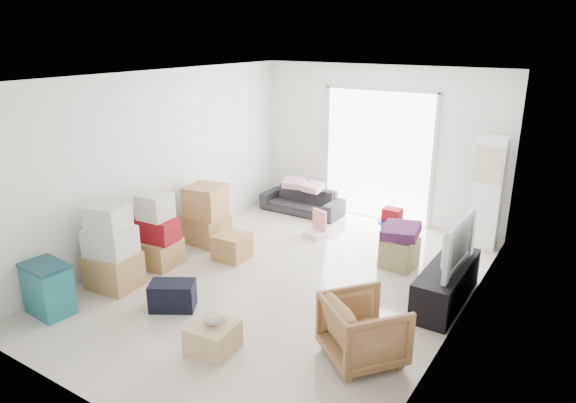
% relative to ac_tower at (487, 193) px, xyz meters
% --- Properties ---
extents(room_shell, '(4.98, 6.48, 3.18)m').
position_rel_ac_tower_xyz_m(room_shell, '(-1.95, -2.65, 0.48)').
color(room_shell, beige).
rests_on(room_shell, ground).
extents(sliding_door, '(2.10, 0.04, 2.33)m').
position_rel_ac_tower_xyz_m(sliding_door, '(-1.95, 0.33, 0.37)').
color(sliding_door, white).
rests_on(sliding_door, room_shell).
extents(ac_tower, '(0.45, 0.30, 1.75)m').
position_rel_ac_tower_xyz_m(ac_tower, '(0.00, 0.00, 0.00)').
color(ac_tower, white).
rests_on(ac_tower, room_shell).
extents(tv_console, '(0.44, 1.48, 0.49)m').
position_rel_ac_tower_xyz_m(tv_console, '(0.05, -2.07, -0.63)').
color(tv_console, black).
rests_on(tv_console, room_shell).
extents(television, '(0.66, 1.12, 0.14)m').
position_rel_ac_tower_xyz_m(television, '(0.05, -2.07, -0.31)').
color(television, black).
rests_on(television, tv_console).
extents(sofa, '(1.54, 0.46, 0.60)m').
position_rel_ac_tower_xyz_m(sofa, '(-3.20, -0.15, -0.57)').
color(sofa, '#2B2B31').
rests_on(sofa, room_shell).
extents(pillow_left, '(0.47, 0.40, 0.13)m').
position_rel_ac_tower_xyz_m(pillow_left, '(-3.39, -0.14, -0.21)').
color(pillow_left, '#D79DAE').
rests_on(pillow_left, sofa).
extents(pillow_right, '(0.42, 0.35, 0.13)m').
position_rel_ac_tower_xyz_m(pillow_right, '(-2.96, -0.17, -0.21)').
color(pillow_right, '#D79DAE').
rests_on(pillow_right, sofa).
extents(armchair, '(1.00, 0.99, 0.76)m').
position_rel_ac_tower_xyz_m(armchair, '(-0.32, -3.71, -0.50)').
color(armchair, '#A07347').
rests_on(armchair, room_shell).
extents(storage_bins, '(0.58, 0.43, 0.64)m').
position_rel_ac_tower_xyz_m(storage_bins, '(-3.85, -4.88, -0.55)').
color(storage_bins, '#17636B').
rests_on(storage_bins, room_shell).
extents(box_stack_a, '(0.68, 0.58, 1.14)m').
position_rel_ac_tower_xyz_m(box_stack_a, '(-3.75, -4.02, -0.36)').
color(box_stack_a, tan).
rests_on(box_stack_a, room_shell).
extents(box_stack_b, '(0.61, 0.58, 1.08)m').
position_rel_ac_tower_xyz_m(box_stack_b, '(-3.75, -3.22, -0.41)').
color(box_stack_b, tan).
rests_on(box_stack_b, room_shell).
extents(box_stack_c, '(0.67, 0.62, 0.94)m').
position_rel_ac_tower_xyz_m(box_stack_c, '(-3.72, -2.21, -0.42)').
color(box_stack_c, tan).
rests_on(box_stack_c, room_shell).
extents(loose_box, '(0.48, 0.48, 0.38)m').
position_rel_ac_tower_xyz_m(loose_box, '(-3.00, -2.48, -0.68)').
color(loose_box, tan).
rests_on(loose_box, room_shell).
extents(duffel_bag, '(0.62, 0.55, 0.34)m').
position_rel_ac_tower_xyz_m(duffel_bag, '(-2.70, -4.02, -0.70)').
color(duffel_bag, black).
rests_on(duffel_bag, room_shell).
extents(ottoman, '(0.48, 0.48, 0.44)m').
position_rel_ac_tower_xyz_m(ottoman, '(-0.81, -1.43, -0.65)').
color(ottoman, '#9B925A').
rests_on(ottoman, room_shell).
extents(blanket, '(0.55, 0.55, 0.14)m').
position_rel_ac_tower_xyz_m(blanket, '(-0.81, -1.43, -0.36)').
color(blanket, '#461C46').
rests_on(blanket, ottoman).
extents(kids_table, '(0.45, 0.45, 0.59)m').
position_rel_ac_tower_xyz_m(kids_table, '(-1.24, -0.66, -0.46)').
color(kids_table, '#1435BF').
rests_on(kids_table, room_shell).
extents(toy_walker, '(0.39, 0.37, 0.43)m').
position_rel_ac_tower_xyz_m(toy_walker, '(-2.38, -1.02, -0.76)').
color(toy_walker, silver).
rests_on(toy_walker, room_shell).
extents(wood_crate, '(0.51, 0.51, 0.31)m').
position_rel_ac_tower_xyz_m(wood_crate, '(-1.71, -4.42, -0.72)').
color(wood_crate, tan).
rests_on(wood_crate, room_shell).
extents(plush_bunny, '(0.26, 0.15, 0.13)m').
position_rel_ac_tower_xyz_m(plush_bunny, '(-1.68, -4.41, -0.51)').
color(plush_bunny, '#B2ADA8').
rests_on(plush_bunny, wood_crate).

